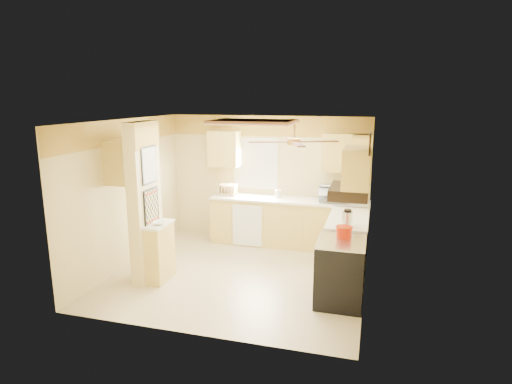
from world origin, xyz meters
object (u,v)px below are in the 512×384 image
(microwave, at_px, (334,194))
(kettle, at_px, (347,218))
(bowl, at_px, (159,223))
(dutch_oven, at_px, (344,232))
(stove, at_px, (340,272))

(microwave, relative_size, kettle, 1.98)
(bowl, xyz_separation_m, kettle, (2.78, 0.71, 0.10))
(microwave, bearing_deg, dutch_oven, 99.50)
(stove, xyz_separation_m, microwave, (-0.33, 2.14, 0.62))
(stove, height_order, bowl, bowl)
(microwave, relative_size, bowl, 2.76)
(kettle, bearing_deg, microwave, 103.34)
(stove, height_order, kettle, kettle)
(bowl, relative_size, kettle, 0.72)
(bowl, height_order, dutch_oven, dutch_oven)
(stove, distance_m, dutch_oven, 0.56)
(bowl, bearing_deg, kettle, 14.26)
(dutch_oven, bearing_deg, bowl, -175.16)
(stove, bearing_deg, bowl, -178.69)
(bowl, distance_m, dutch_oven, 2.78)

